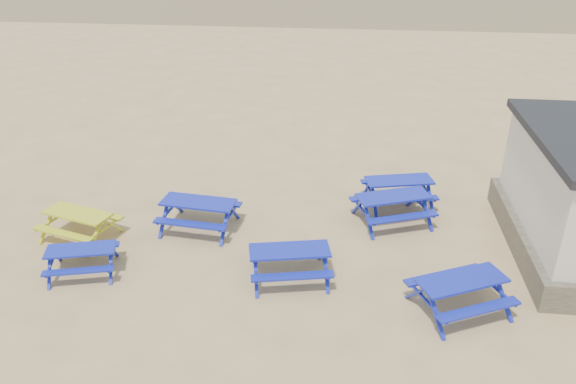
# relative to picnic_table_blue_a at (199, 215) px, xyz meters

# --- Properties ---
(ground) EXTENTS (400.00, 400.00, 0.00)m
(ground) POSITION_rel_picnic_table_blue_a_xyz_m (1.39, -1.02, -0.41)
(ground) COLOR tan
(ground) RESTS_ON ground
(picnic_table_blue_a) EXTENTS (2.14, 1.80, 0.83)m
(picnic_table_blue_a) POSITION_rel_picnic_table_blue_a_xyz_m (0.00, 0.00, 0.00)
(picnic_table_blue_a) COLOR #082AA5
(picnic_table_blue_a) RESTS_ON ground
(picnic_table_blue_b) EXTENTS (2.24, 1.96, 0.81)m
(picnic_table_blue_b) POSITION_rel_picnic_table_blue_a_xyz_m (5.46, 2.02, -0.01)
(picnic_table_blue_b) COLOR #082AA5
(picnic_table_blue_b) RESTS_ON ground
(picnic_table_blue_c) EXTENTS (2.42, 2.20, 0.83)m
(picnic_table_blue_c) POSITION_rel_picnic_table_blue_a_xyz_m (5.22, 0.93, 0.00)
(picnic_table_blue_c) COLOR #082AA5
(picnic_table_blue_c) RESTS_ON ground
(picnic_table_blue_d) EXTENTS (1.87, 1.64, 0.67)m
(picnic_table_blue_d) POSITION_rel_picnic_table_blue_a_xyz_m (-2.24, -2.36, -0.08)
(picnic_table_blue_d) COLOR #082AA5
(picnic_table_blue_d) RESTS_ON ground
(picnic_table_blue_e) EXTENTS (2.14, 1.86, 0.78)m
(picnic_table_blue_e) POSITION_rel_picnic_table_blue_a_xyz_m (2.69, -2.02, -0.02)
(picnic_table_blue_e) COLOR #082AA5
(picnic_table_blue_e) RESTS_ON ground
(picnic_table_blue_f) EXTENTS (2.41, 2.23, 0.81)m
(picnic_table_blue_f) POSITION_rel_picnic_table_blue_a_xyz_m (6.47, -2.80, -0.01)
(picnic_table_blue_f) COLOR #082AA5
(picnic_table_blue_f) RESTS_ON ground
(picnic_table_yellow) EXTENTS (2.14, 1.90, 0.76)m
(picnic_table_yellow) POSITION_rel_picnic_table_blue_a_xyz_m (-3.01, -0.83, -0.04)
(picnic_table_yellow) COLOR gold
(picnic_table_yellow) RESTS_ON ground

